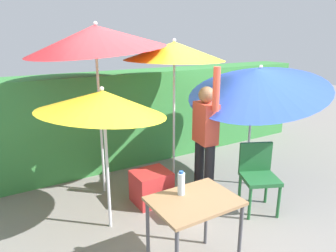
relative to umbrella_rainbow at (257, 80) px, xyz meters
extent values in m
plane|color=gray|center=(-1.34, -0.08, -1.63)|extent=(24.00, 24.00, 0.00)
cube|color=#38843D|center=(-1.34, 1.89, -0.82)|extent=(8.00, 0.70, 1.64)
cylinder|color=silver|center=(-0.02, 0.04, -0.90)|extent=(0.04, 0.04, 1.47)
cone|color=blue|center=(0.00, 0.00, 0.00)|extent=(2.08, 2.03, 1.02)
sphere|color=silver|center=(0.02, -0.04, 0.19)|extent=(0.05, 0.05, 0.05)
cylinder|color=silver|center=(-2.26, 0.07, -0.92)|extent=(0.04, 0.04, 1.43)
cone|color=yellow|center=(-2.26, 0.08, -0.08)|extent=(1.44, 1.43, 0.40)
sphere|color=silver|center=(-2.27, 0.09, 0.06)|extent=(0.05, 0.05, 0.05)
cylinder|color=silver|center=(-2.01, 0.97, -0.61)|extent=(0.04, 0.04, 2.05)
cone|color=red|center=(-2.00, 0.95, 0.58)|extent=(1.87, 1.85, 0.51)
sphere|color=silver|center=(-2.00, 0.94, 0.76)|extent=(0.05, 0.05, 0.05)
cylinder|color=silver|center=(-0.91, 0.76, -0.69)|extent=(0.04, 0.04, 1.90)
cone|color=yellow|center=(-0.91, 0.76, 0.39)|extent=(1.49, 1.49, 0.28)
sphere|color=silver|center=(-0.91, 0.76, 0.54)|extent=(0.05, 0.05, 0.05)
cylinder|color=black|center=(-0.85, -0.06, -1.22)|extent=(0.14, 0.14, 0.82)
cylinder|color=black|center=(-0.81, 0.22, -1.22)|extent=(0.14, 0.14, 0.82)
cube|color=#E04C38|center=(-0.83, 0.08, -0.53)|extent=(0.27, 0.39, 0.56)
sphere|color=#8C6647|center=(-0.83, 0.08, -0.14)|extent=(0.22, 0.22, 0.22)
cylinder|color=#E04C38|center=(-0.86, -0.15, -0.03)|extent=(0.10, 0.10, 0.56)
cylinder|color=#8C6647|center=(-0.80, 0.31, -0.55)|extent=(0.10, 0.10, 0.52)
cylinder|color=#236633|center=(-0.71, -0.71, -1.41)|extent=(0.04, 0.04, 0.44)
cylinder|color=#236633|center=(-0.37, -0.87, -1.41)|extent=(0.04, 0.04, 0.44)
cylinder|color=#236633|center=(-0.55, -0.36, -1.41)|extent=(0.04, 0.04, 0.44)
cylinder|color=#236633|center=(-0.21, -0.52, -1.41)|extent=(0.04, 0.04, 0.44)
cube|color=#236633|center=(-0.46, -0.61, -1.17)|extent=(0.58, 0.58, 0.05)
cube|color=#236633|center=(-0.37, -0.43, -0.94)|extent=(0.42, 0.22, 0.40)
cube|color=red|center=(-1.55, 0.33, -1.41)|extent=(0.50, 0.43, 0.45)
cube|color=#9E7A4C|center=(-1.34, -0.27, -1.49)|extent=(0.36, 0.31, 0.29)
cylinder|color=#4C4C51|center=(-1.47, -0.79, -1.26)|extent=(0.04, 0.04, 0.75)
cylinder|color=#4C4C51|center=(-2.19, -0.79, -1.26)|extent=(0.04, 0.04, 0.75)
cylinder|color=#4C4C51|center=(-1.47, -1.31, -1.26)|extent=(0.04, 0.04, 0.75)
cube|color=#99724C|center=(-1.83, -1.05, -0.87)|extent=(0.80, 0.60, 0.03)
cylinder|color=silver|center=(-1.88, -0.90, -0.74)|extent=(0.07, 0.07, 0.22)
cylinder|color=#2D60B7|center=(-1.88, -0.90, -0.62)|extent=(0.04, 0.04, 0.02)
camera|label=1|loc=(-3.38, -3.13, 0.62)|focal=33.30mm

